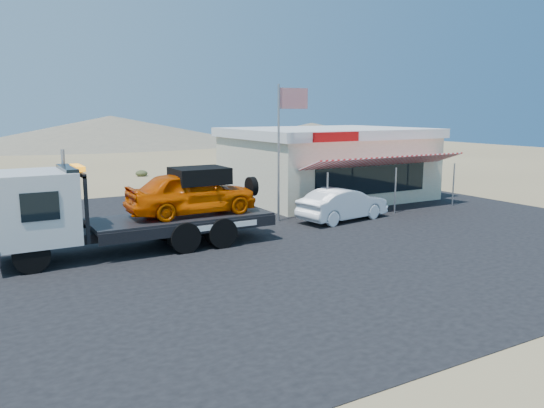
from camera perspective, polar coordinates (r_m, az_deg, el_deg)
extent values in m
plane|color=olive|center=(17.78, -5.00, -6.01)|extent=(120.00, 120.00, 0.00)
cube|color=black|center=(21.23, -3.53, -3.31)|extent=(32.00, 24.00, 0.02)
cylinder|color=black|center=(17.71, -24.46, -5.08)|extent=(1.08, 0.32, 1.08)
cylinder|color=black|center=(19.80, -25.09, -3.59)|extent=(1.08, 0.32, 1.08)
cylinder|color=black|center=(18.73, -9.48, -3.50)|extent=(1.08, 0.60, 1.08)
cylinder|color=black|center=(20.73, -11.58, -2.26)|extent=(1.08, 0.60, 1.08)
cylinder|color=black|center=(19.25, -5.55, -3.04)|extent=(1.08, 0.60, 1.08)
cylinder|color=black|center=(21.20, -7.97, -1.88)|extent=(1.08, 0.60, 1.08)
cube|color=black|center=(19.43, -13.01, -2.64)|extent=(8.88, 1.08, 0.32)
cube|color=silver|center=(18.52, -24.09, -0.30)|extent=(2.38, 2.54, 2.27)
cube|color=black|center=(18.54, -21.10, 2.28)|extent=(0.38, 2.16, 0.97)
cube|color=black|center=(18.71, -19.96, -0.10)|extent=(0.11, 2.38, 2.16)
cube|color=orange|center=(18.54, -20.19, 3.69)|extent=(0.27, 1.30, 0.16)
cube|color=black|center=(19.74, -9.74, -1.45)|extent=(6.49, 2.49, 0.16)
imported|color=#DC5000|center=(19.73, -8.64, 1.21)|extent=(4.76, 1.92, 1.62)
cube|color=black|center=(19.77, -7.81, 3.05)|extent=(1.95, 1.62, 0.60)
imported|color=silver|center=(23.98, 7.64, -0.03)|extent=(4.62, 2.22, 1.46)
cube|color=beige|center=(30.38, 5.82, 3.97)|extent=(10.00, 8.00, 3.40)
cube|color=white|center=(30.23, 5.89, 7.65)|extent=(10.40, 8.40, 0.50)
cube|color=red|center=(25.32, 6.93, 7.18)|extent=(2.60, 0.12, 0.45)
cube|color=black|center=(27.26, 10.75, 2.73)|extent=(7.00, 0.06, 1.60)
cube|color=red|center=(26.50, 12.05, 4.55)|extent=(9.00, 1.73, 0.61)
cylinder|color=#99999E|center=(23.55, 5.97, 0.74)|extent=(0.08, 0.08, 2.20)
cylinder|color=#99999E|center=(26.07, 13.12, 1.43)|extent=(0.08, 0.08, 2.20)
cylinder|color=#99999E|center=(28.93, 18.94, 1.98)|extent=(0.08, 0.08, 2.20)
cylinder|color=#99999E|center=(23.34, 0.71, 5.41)|extent=(0.10, 0.10, 6.00)
cube|color=#B20C14|center=(23.66, 2.32, 11.28)|extent=(1.50, 0.02, 0.90)
ellipsoid|color=#343A1F|center=(39.89, -26.27, 2.32)|extent=(0.97, 0.97, 0.52)
ellipsoid|color=#343A1F|center=(41.27, -13.86, 3.26)|extent=(0.90, 0.90, 0.48)
cone|color=#726B59|center=(75.54, -16.91, 7.48)|extent=(44.00, 44.00, 4.20)
cone|color=#726B59|center=(84.07, 4.28, 7.69)|extent=(32.00, 32.00, 3.00)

